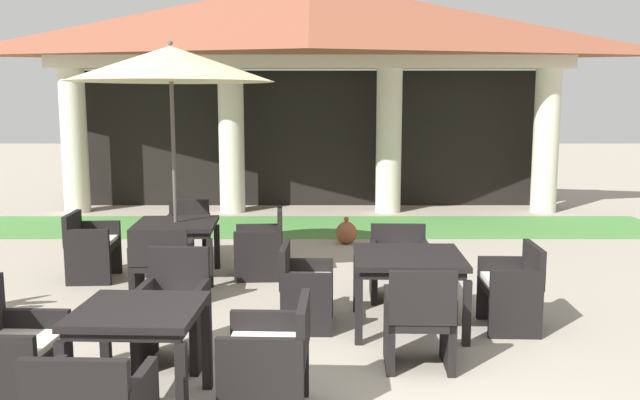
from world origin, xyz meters
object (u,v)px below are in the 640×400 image
Objects in this scene: patio_chair_mid_left_south at (417,321)px; patio_table_mid_right at (136,323)px; patio_umbrella_near_foreground at (168,66)px; patio_chair_mid_left_west at (302,287)px; patio_chair_near_foreground_east at (259,245)px; patio_chair_near_foreground_south at (160,266)px; patio_chair_mid_left_east at (510,287)px; patio_chair_near_foreground_west at (88,247)px; patio_chair_mid_left_north at (397,264)px; patio_chair_mid_right_east at (268,358)px; patio_chair_mid_right_north at (171,313)px; terracotta_urn at (344,233)px; patio_chair_mid_right_west at (8,352)px; patio_chair_near_foreground_north at (186,232)px; patio_table_near_foreground at (174,230)px; patio_table_mid_left at (406,264)px.

patio_table_mid_right is (-2.07, -0.77, 0.25)m from patio_chair_mid_left_south.
patio_chair_mid_left_west is (1.61, -1.79, -2.19)m from patio_umbrella_near_foreground.
patio_chair_near_foreground_south is at bearing 134.95° from patio_chair_near_foreground_east.
patio_chair_near_foreground_east is 3.20m from patio_chair_mid_left_east.
patio_chair_mid_left_north is (3.67, -0.76, -0.03)m from patio_chair_near_foreground_west.
patio_chair_mid_left_east is at bearing -48.70° from patio_chair_mid_right_east.
terracotta_urn is (1.63, 4.68, -0.24)m from patio_chair_mid_right_north.
patio_table_mid_right is at bearing -157.53° from patio_chair_mid_left_south.
patio_umbrella_near_foreground reaches higher than patio_chair_mid_right_west.
patio_chair_mid_left_south is at bearing 44.98° from patio_chair_mid_left_west.
patio_chair_mid_left_south is (2.57, -2.82, -2.18)m from patio_umbrella_near_foreground.
patio_chair_near_foreground_south is 1.71m from patio_chair_mid_right_north.
patio_chair_mid_left_north is (2.58, 0.21, -0.03)m from patio_chair_near_foreground_south.
patio_chair_mid_right_north reaches higher than patio_chair_near_foreground_north.
patio_chair_mid_left_west is 2.13m from patio_table_mid_right.
patio_chair_mid_left_south reaches higher than patio_chair_mid_left_west.
patio_umbrella_near_foreground is 3.50× the size of patio_chair_mid_right_east.
patio_chair_near_foreground_west is (-1.03, -0.06, -0.20)m from patio_table_near_foreground.
patio_chair_mid_right_north is at bearing -48.29° from patio_chair_mid_left_west.
patio_chair_mid_left_west is at bearing 90.00° from patio_chair_mid_left_east.
patio_chair_mid_right_east is at bearing -2.25° from patio_table_mid_right.
patio_chair_mid_right_west is at bearing 43.77° from patio_chair_mid_left_north.
patio_chair_mid_left_south is at bearing 135.08° from patio_chair_mid_left_east.
patio_chair_near_foreground_east is at bearing -120.04° from terracotta_urn.
patio_chair_mid_left_north is 4.10m from patio_chair_mid_right_west.
patio_chair_near_foreground_west is (-2.07, -0.12, 0.01)m from patio_chair_near_foreground_east.
patio_chair_near_foreground_north is at bearing -147.44° from patio_chair_mid_left_west.
patio_umbrella_near_foreground reaches higher than patio_table_near_foreground.
patio_umbrella_near_foreground reaches higher than patio_chair_near_foreground_north.
patio_chair_near_foreground_south is 3.71m from terracotta_urn.
patio_chair_near_foreground_east reaches higher than patio_chair_near_foreground_south.
patio_chair_near_foreground_south is at bearing 29.81° from patio_chair_mid_right_east.
patio_table_near_foreground is 3.90m from patio_chair_mid_right_east.
patio_chair_mid_right_west reaches higher than terracotta_urn.
patio_chair_mid_left_north is 3.06m from patio_chair_mid_right_east.
patio_chair_near_foreground_east is at bearing 44.95° from patio_chair_near_foreground_south.
patio_chair_mid_right_west reaches higher than patio_chair_near_foreground_west.
patio_chair_mid_right_east is (-1.16, -0.81, 0.01)m from patio_chair_mid_left_south.
patio_umbrella_near_foreground is at bearing 90.00° from patio_chair_near_foreground_west.
patio_table_near_foreground is at bearing 90.00° from patio_chair_near_foreground_west.
patio_chair_near_foreground_south is (-0.98, -1.10, 0.02)m from patio_chair_near_foreground_east.
patio_table_near_foreground is 2.41m from patio_chair_mid_left_west.
patio_umbrella_near_foreground is at bearing 175.53° from patio_chair_mid_right_west.
patio_table_mid_left is at bearing -143.54° from patio_chair_near_foreground_east.
patio_chair_near_foreground_east is at bearing 81.66° from patio_table_mid_right.
patio_chair_near_foreground_north is 0.91× the size of patio_table_mid_right.
patio_chair_near_foreground_north is 1.88× the size of terracotta_urn.
patio_chair_mid_right_east is (0.91, -0.04, -0.24)m from patio_table_mid_right.
patio_chair_mid_left_north is 0.91× the size of patio_chair_mid_left_south.
patio_chair_near_foreground_west is 3.16m from patio_chair_mid_left_west.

